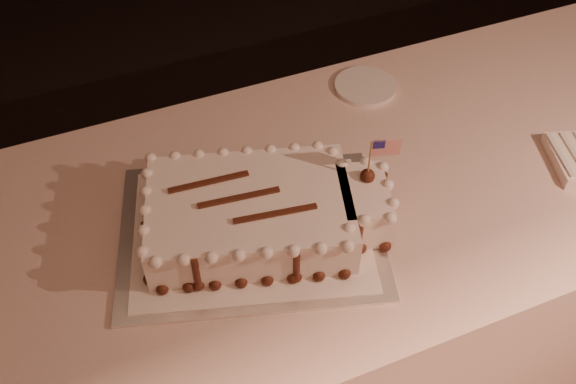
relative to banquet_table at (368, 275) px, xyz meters
name	(u,v)px	position (x,y,z in m)	size (l,w,h in m)	color
banquet_table	(368,275)	(0.00, 0.00, 0.00)	(2.40, 0.80, 0.75)	beige
cake_board	(251,231)	(-0.32, -0.04, 0.38)	(0.52, 0.39, 0.01)	white
doily	(251,229)	(-0.32, -0.04, 0.38)	(0.46, 0.35, 0.00)	white
sheet_cake	(264,213)	(-0.30, -0.05, 0.43)	(0.51, 0.37, 0.19)	white
side_plate	(365,86)	(0.10, 0.28, 0.38)	(0.15, 0.15, 0.01)	silver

